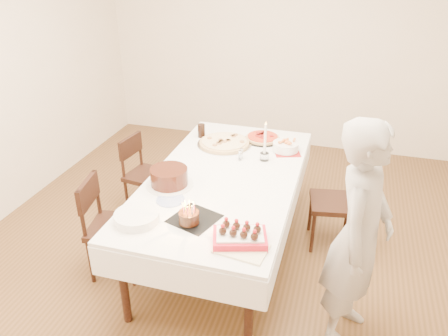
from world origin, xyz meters
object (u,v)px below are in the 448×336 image
(dining_table, at_px, (224,216))
(strawberry_box, at_px, (240,237))
(pizza_pepperoni, at_px, (262,138))
(layer_cake, at_px, (169,177))
(pizza_white, at_px, (224,143))
(taper_candle, at_px, (265,141))
(chair_left_dessert, at_px, (115,227))
(person, at_px, (359,237))
(chair_right_savory, at_px, (333,203))
(pasta_bowl, at_px, (286,146))
(chair_left_savory, at_px, (147,175))
(cola_glass, at_px, (201,131))
(birthday_cake, at_px, (189,213))

(dining_table, height_order, strawberry_box, strawberry_box)
(pizza_pepperoni, height_order, layer_cake, layer_cake)
(pizza_white, height_order, taper_candle, taper_candle)
(chair_left_dessert, bearing_deg, pizza_pepperoni, -136.15)
(person, bearing_deg, dining_table, 74.24)
(taper_candle, bearing_deg, person, -50.41)
(dining_table, bearing_deg, chair_right_savory, 25.01)
(dining_table, height_order, pasta_bowl, pasta_bowl)
(chair_left_dessert, distance_m, pasta_bowl, 1.61)
(chair_left_savory, distance_m, cola_glass, 0.69)
(pizza_pepperoni, height_order, taper_candle, taper_candle)
(taper_candle, bearing_deg, chair_right_savory, 2.62)
(cola_glass, bearing_deg, chair_left_dessert, -105.84)
(chair_left_dessert, height_order, layer_cake, layer_cake)
(taper_candle, bearing_deg, chair_left_dessert, -140.20)
(pizza_pepperoni, xyz_separation_m, layer_cake, (-0.51, -1.04, 0.05))
(chair_left_dessert, xyz_separation_m, taper_candle, (1.01, 0.84, 0.51))
(dining_table, height_order, pizza_white, pizza_white)
(person, relative_size, birthday_cake, 10.98)
(taper_candle, bearing_deg, chair_left_savory, 176.75)
(chair_left_dessert, distance_m, taper_candle, 1.40)
(pizza_white, distance_m, layer_cake, 0.86)
(pizza_white, xyz_separation_m, taper_candle, (0.42, -0.20, 0.16))
(chair_left_savory, relative_size, pizza_white, 1.55)
(chair_right_savory, distance_m, cola_glass, 1.39)
(chair_left_dessert, relative_size, pizza_pepperoni, 2.48)
(layer_cake, bearing_deg, strawberry_box, -37.77)
(birthday_cake, bearing_deg, dining_table, 86.94)
(pizza_pepperoni, bearing_deg, layer_cake, -115.96)
(pizza_pepperoni, distance_m, strawberry_box, 1.59)
(taper_candle, bearing_deg, pizza_white, 154.01)
(layer_cake, bearing_deg, pasta_bowl, 48.83)
(pasta_bowl, bearing_deg, strawberry_box, -92.32)
(pizza_pepperoni, relative_size, pasta_bowl, 1.47)
(pizza_pepperoni, xyz_separation_m, birthday_cake, (-0.18, -1.48, 0.06))
(chair_left_dessert, xyz_separation_m, pizza_white, (0.59, 1.04, 0.35))
(person, distance_m, pasta_bowl, 1.36)
(cola_glass, bearing_deg, pizza_pepperoni, 8.96)
(person, distance_m, pizza_white, 1.68)
(chair_left_dessert, xyz_separation_m, pasta_bowl, (1.15, 1.07, 0.38))
(taper_candle, bearing_deg, birthday_cake, -104.94)
(chair_right_savory, bearing_deg, pasta_bowl, 147.00)
(chair_right_savory, xyz_separation_m, cola_glass, (-1.29, 0.29, 0.40))
(chair_left_savory, bearing_deg, birthday_cake, 136.05)
(pizza_white, height_order, layer_cake, layer_cake)
(pizza_white, bearing_deg, layer_cake, -103.09)
(chair_left_savory, xyz_separation_m, layer_cake, (0.55, -0.70, 0.43))
(chair_left_dessert, bearing_deg, chair_left_savory, -90.65)
(dining_table, distance_m, taper_candle, 0.71)
(chair_right_savory, height_order, person, person)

